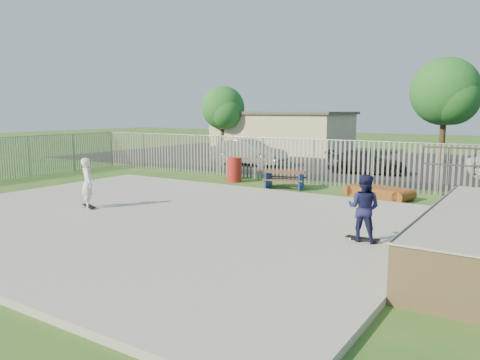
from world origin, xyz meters
The scene contains 17 objects.
ground centered at (0.00, 0.00, 0.00)m, with size 120.00×120.00×0.00m, color #27561D.
concrete_slab centered at (0.00, 0.00, 0.07)m, with size 15.00×12.00×0.15m, color #A4A49F.
fence centered at (1.00, 4.59, 1.00)m, with size 26.04×16.02×2.00m.
picnic_table centered at (0.45, 7.33, 0.36)m, with size 2.01×1.81×0.71m.
funbox centered at (4.45, 7.23, 0.21)m, with size 2.28×1.54×0.42m.
trash_bin_red centered at (-2.35, 7.68, 0.56)m, with size 0.67×0.67×1.12m, color maroon.
trash_bin_grey centered at (-2.86, 8.39, 0.48)m, with size 0.58×0.58×0.97m, color #28282B.
parking_lot centered at (0.00, 19.00, 0.01)m, with size 40.00×18.00×0.02m, color black.
car_silver centered at (-5.28, 13.58, 0.79)m, with size 1.63×4.67×1.54m, color #A0A0A4.
car_dark centered at (1.83, 13.74, 0.61)m, with size 1.67×4.10×1.19m, color black.
building centered at (-8.00, 23.00, 1.61)m, with size 10.40×6.40×3.20m.
tree_left centered at (-11.68, 20.07, 3.48)m, with size 3.36×3.36×5.18m.
tree_mid centered at (4.01, 22.19, 4.45)m, with size 4.28×4.28×6.61m.
skateboard_a centered at (6.05, 0.62, 0.19)m, with size 0.80×0.20×0.08m.
skateboard_b centered at (-2.60, -0.37, 0.19)m, with size 0.82×0.48×0.08m.
skater_navy centered at (6.05, 0.62, 0.96)m, with size 0.78×0.61×1.61m, color #141841.
skater_white centered at (-2.60, -0.37, 0.96)m, with size 0.59×0.39×1.61m, color silver.
Camera 1 is at (9.50, -10.06, 3.21)m, focal length 35.00 mm.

